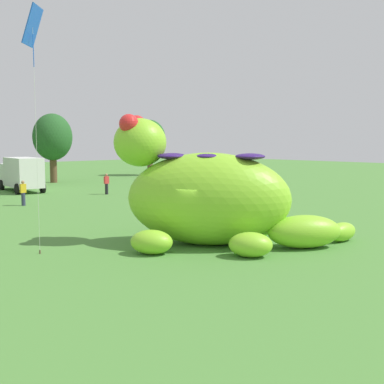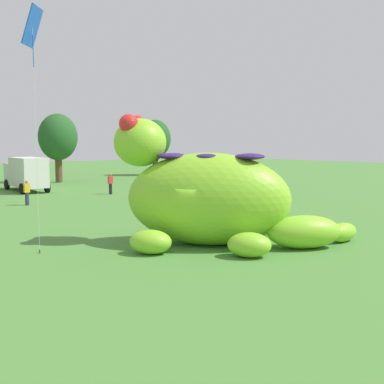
{
  "view_description": "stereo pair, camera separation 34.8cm",
  "coord_description": "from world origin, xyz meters",
  "px_view_note": "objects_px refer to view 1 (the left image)",
  "views": [
    {
      "loc": [
        -14.01,
        -15.05,
        4.4
      ],
      "look_at": [
        0.66,
        0.6,
        2.17
      ],
      "focal_mm": 46.32,
      "sensor_mm": 36.0,
      "label": 1
    },
    {
      "loc": [
        -13.75,
        -15.29,
        4.4
      ],
      "look_at": [
        0.66,
        0.6,
        2.17
      ],
      "focal_mm": 46.32,
      "sensor_mm": 36.0,
      "label": 2
    }
  ],
  "objects_px": {
    "spectator_wandering": "(23,193)",
    "giant_inflatable_creature": "(209,197)",
    "box_truck": "(21,173)",
    "spectator_mid_field": "(106,184)",
    "tethered_flying_kite": "(33,30)"
  },
  "relations": [
    {
      "from": "giant_inflatable_creature",
      "to": "spectator_wandering",
      "type": "relative_size",
      "value": 5.55
    },
    {
      "from": "box_truck",
      "to": "spectator_wandering",
      "type": "xyz_separation_m",
      "value": [
        -4.0,
        -9.2,
        -0.75
      ]
    },
    {
      "from": "giant_inflatable_creature",
      "to": "spectator_mid_field",
      "type": "xyz_separation_m",
      "value": [
        7.84,
        19.67,
        -1.16
      ]
    },
    {
      "from": "spectator_wandering",
      "to": "box_truck",
      "type": "bearing_deg",
      "value": 66.48
    },
    {
      "from": "box_truck",
      "to": "spectator_mid_field",
      "type": "distance_m",
      "value": 8.18
    },
    {
      "from": "giant_inflatable_creature",
      "to": "box_truck",
      "type": "relative_size",
      "value": 1.44
    },
    {
      "from": "giant_inflatable_creature",
      "to": "spectator_wandering",
      "type": "bearing_deg",
      "value": 90.82
    },
    {
      "from": "box_truck",
      "to": "spectator_wandering",
      "type": "distance_m",
      "value": 10.06
    },
    {
      "from": "spectator_mid_field",
      "to": "tethered_flying_kite",
      "type": "distance_m",
      "value": 22.85
    },
    {
      "from": "spectator_wandering",
      "to": "tethered_flying_kite",
      "type": "height_order",
      "value": "tethered_flying_kite"
    },
    {
      "from": "box_truck",
      "to": "spectator_mid_field",
      "type": "bearing_deg",
      "value": -59.87
    },
    {
      "from": "box_truck",
      "to": "tethered_flying_kite",
      "type": "height_order",
      "value": "tethered_flying_kite"
    },
    {
      "from": "spectator_mid_field",
      "to": "giant_inflatable_creature",
      "type": "bearing_deg",
      "value": -111.73
    },
    {
      "from": "spectator_wandering",
      "to": "giant_inflatable_creature",
      "type": "bearing_deg",
      "value": -89.18
    },
    {
      "from": "giant_inflatable_creature",
      "to": "tethered_flying_kite",
      "type": "relative_size",
      "value": 1.01
    }
  ]
}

